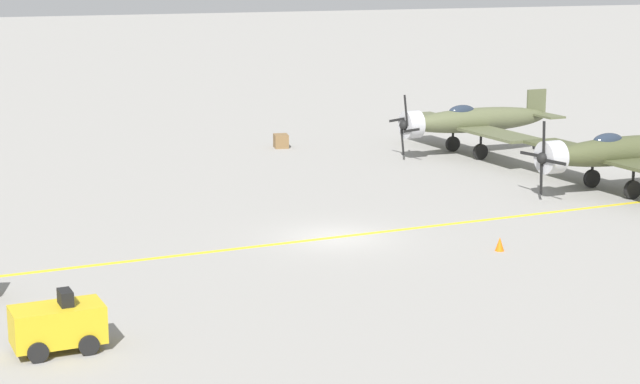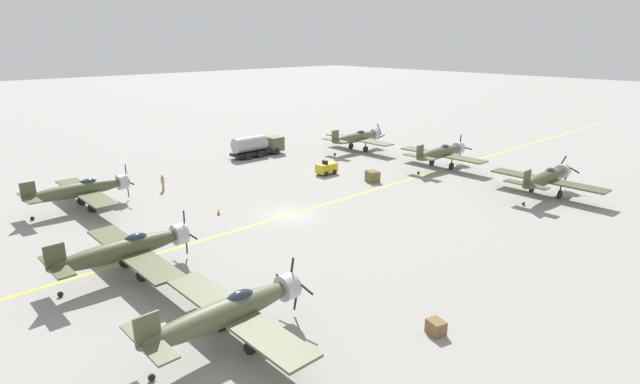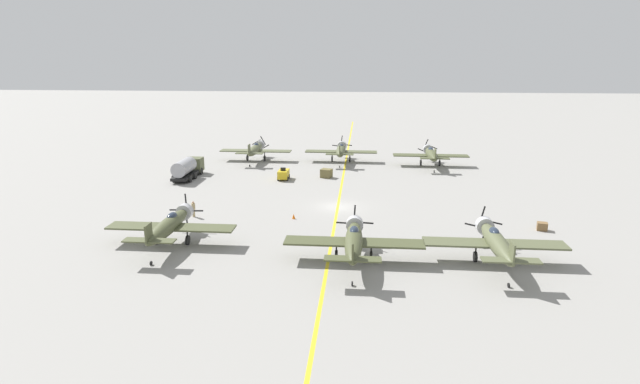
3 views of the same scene
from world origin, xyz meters
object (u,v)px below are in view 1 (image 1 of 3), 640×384
(tow_tractor, at_px, (58,325))
(supply_crate_mid_lane, at_px, (281,141))
(traffic_cone, at_px, (500,244))
(airplane_near_right, at_px, (472,121))
(airplane_near_center, at_px, (619,152))

(tow_tractor, xyz_separation_m, supply_crate_mid_lane, (29.70, -19.40, -0.38))
(tow_tractor, xyz_separation_m, traffic_cone, (3.92, -17.84, -0.52))
(airplane_near_right, xyz_separation_m, supply_crate_mid_lane, (7.03, 9.16, -1.60))
(airplane_near_center, distance_m, traffic_cone, 13.42)
(supply_crate_mid_lane, bearing_deg, traffic_cone, 176.55)
(tow_tractor, distance_m, traffic_cone, 18.27)
(airplane_near_center, height_order, tow_tractor, airplane_near_center)
(airplane_near_right, xyz_separation_m, tow_tractor, (-22.67, 28.56, -1.22))
(airplane_near_right, height_order, tow_tractor, airplane_near_right)
(tow_tractor, bearing_deg, supply_crate_mid_lane, -33.15)
(airplane_near_center, xyz_separation_m, traffic_cone, (-6.78, 11.46, -1.74))
(airplane_near_right, distance_m, airplane_near_center, 12.00)
(airplane_near_right, distance_m, tow_tractor, 36.48)
(tow_tractor, height_order, supply_crate_mid_lane, tow_tractor)
(airplane_near_center, bearing_deg, tow_tractor, 107.68)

